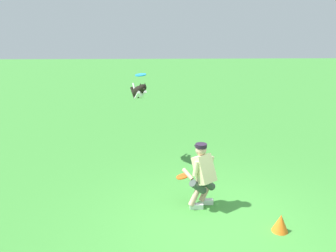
% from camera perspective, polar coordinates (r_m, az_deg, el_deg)
% --- Properties ---
extents(ground_plane, '(60.00, 60.00, 0.00)m').
position_cam_1_polar(ground_plane, '(6.49, 8.56, -15.91)').
color(ground_plane, '#3D8835').
extents(person, '(0.71, 0.56, 1.29)m').
position_cam_1_polar(person, '(6.69, 5.79, -7.95)').
color(person, silver).
rests_on(person, ground_plane).
extents(dog, '(0.48, 0.96, 0.54)m').
position_cam_1_polar(dog, '(8.57, -4.87, 5.68)').
color(dog, black).
extents(frisbee_flying, '(0.36, 0.36, 0.05)m').
position_cam_1_polar(frisbee_flying, '(8.37, -4.58, 8.48)').
color(frisbee_flying, '#1E95E5').
extents(frisbee_held, '(0.35, 0.36, 0.12)m').
position_cam_1_polar(frisbee_held, '(6.77, 2.48, -8.36)').
color(frisbee_held, '#F05112').
rests_on(frisbee_held, person).
extents(training_cone, '(0.29, 0.29, 0.32)m').
position_cam_1_polar(training_cone, '(6.47, 18.22, -15.09)').
color(training_cone, orange).
rests_on(training_cone, ground_plane).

